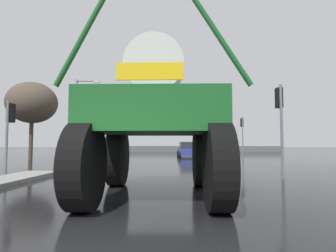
# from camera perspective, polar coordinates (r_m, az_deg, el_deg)

# --- Properties ---
(ground_plane) EXTENTS (120.00, 120.00, 0.00)m
(ground_plane) POSITION_cam_1_polar(r_m,az_deg,el_deg) (21.35, -0.69, -7.49)
(ground_plane) COLOR black
(oversize_sprayer) EXTENTS (4.29, 5.46, 4.78)m
(oversize_sprayer) POSITION_cam_1_polar(r_m,az_deg,el_deg) (7.43, -2.57, 0.76)
(oversize_sprayer) COLOR black
(oversize_sprayer) RESTS_ON ground
(sedan_ahead) EXTENTS (2.19, 4.24, 1.52)m
(sedan_ahead) POSITION_cam_1_polar(r_m,az_deg,el_deg) (26.31, 4.25, -5.18)
(sedan_ahead) COLOR navy
(sedan_ahead) RESTS_ON ground
(traffic_signal_near_left) EXTENTS (0.24, 0.54, 3.30)m
(traffic_signal_near_left) POSITION_cam_1_polar(r_m,az_deg,el_deg) (13.61, -30.87, 0.85)
(traffic_signal_near_left) COLOR slate
(traffic_signal_near_left) RESTS_ON ground
(traffic_signal_near_right) EXTENTS (0.24, 0.54, 3.85)m
(traffic_signal_near_right) POSITION_cam_1_polar(r_m,az_deg,el_deg) (11.97, 22.90, 3.16)
(traffic_signal_near_right) COLOR slate
(traffic_signal_near_right) RESTS_ON ground
(traffic_signal_far_left) EXTENTS (0.24, 0.55, 3.40)m
(traffic_signal_far_left) POSITION_cam_1_polar(r_m,az_deg,el_deg) (26.00, 7.00, -1.29)
(traffic_signal_far_left) COLOR slate
(traffic_signal_far_left) RESTS_ON ground
(traffic_signal_far_right) EXTENTS (0.24, 0.55, 3.91)m
(traffic_signal_far_right) POSITION_cam_1_polar(r_m,az_deg,el_deg) (26.56, 15.64, -0.43)
(traffic_signal_far_right) COLOR slate
(traffic_signal_far_right) RESTS_ON ground
(streetlight_far_left) EXTENTS (2.26, 0.24, 7.45)m
(streetlight_far_left) POSITION_cam_1_polar(r_m,az_deg,el_deg) (26.50, -18.71, 2.58)
(streetlight_far_left) COLOR slate
(streetlight_far_left) RESTS_ON ground
(bare_tree_left) EXTENTS (4.18, 4.18, 6.68)m
(bare_tree_left) POSITION_cam_1_polar(r_m,az_deg,el_deg) (25.88, -27.18, 4.44)
(bare_tree_left) COLOR #473828
(bare_tree_left) RESTS_ON ground
(roadside_barrier) EXTENTS (32.53, 0.24, 0.90)m
(roadside_barrier) POSITION_cam_1_polar(r_m,az_deg,el_deg) (41.02, 1.29, -4.96)
(roadside_barrier) COLOR #59595B
(roadside_barrier) RESTS_ON ground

